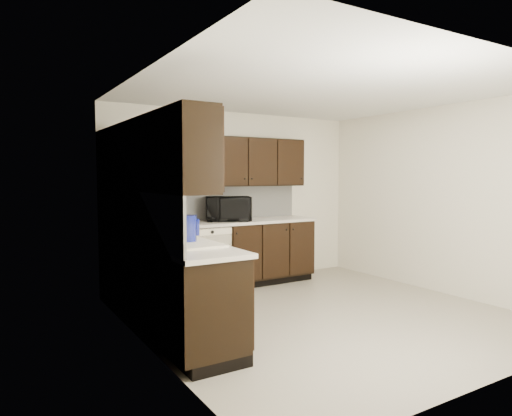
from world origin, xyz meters
The scene contains 20 objects.
floor centered at (0.00, 0.00, 0.00)m, with size 4.00×4.00×0.00m, color #A49B88.
ceiling centered at (0.00, 0.00, 2.50)m, with size 4.00×4.00×0.00m, color white.
wall_back centered at (0.00, 2.00, 1.25)m, with size 4.00×0.02×2.50m, color beige.
wall_left centered at (-2.00, 0.00, 1.25)m, with size 0.02×4.00×2.50m, color beige.
wall_right centered at (2.00, 0.00, 1.25)m, with size 0.02×4.00×2.50m, color beige.
wall_front centered at (0.00, -2.00, 1.25)m, with size 4.00×0.02×2.50m, color beige.
lower_cabinets centered at (-1.01, 1.11, 0.41)m, with size 3.00×2.80×0.90m.
countertop centered at (-1.01, 1.11, 0.92)m, with size 3.03×2.83×0.04m.
backsplash centered at (-1.22, 1.32, 1.18)m, with size 3.00×2.80×0.48m.
upper_cabinets centered at (-1.10, 1.20, 1.77)m, with size 3.00×2.80×0.70m.
dishwasher centered at (-0.70, 1.41, 0.55)m, with size 0.58×0.04×0.78m.
sink centered at (-1.68, -0.01, 0.88)m, with size 0.54×0.82×0.42m.
microwave centered at (-0.30, 1.69, 1.11)m, with size 0.61×0.41×0.34m, color black.
soap_bottle_a centered at (-1.48, 0.40, 1.04)m, with size 0.09×0.10×0.21m, color gray.
soap_bottle_b centered at (-1.80, 0.35, 1.05)m, with size 0.09×0.09×0.23m, color gray.
toaster_oven centered at (-1.63, 1.73, 1.06)m, with size 0.40×0.30×0.25m, color #BCBBBE.
storage_bin centered at (-1.64, 1.17, 1.02)m, with size 0.42×0.31×0.17m, color white.
blue_pitcher centered at (-1.63, 0.01, 1.07)m, with size 0.17×0.17×0.26m, color #101C98.
teal_tumbler centered at (-1.48, 0.89, 1.05)m, with size 0.10×0.10×0.21m, color #0E9A8D.
paper_towel_roll centered at (-1.61, 0.91, 1.10)m, with size 0.15×0.15×0.33m, color white.
Camera 1 is at (-3.28, -3.92, 1.56)m, focal length 32.00 mm.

